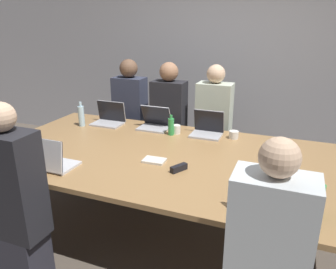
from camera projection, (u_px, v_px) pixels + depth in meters
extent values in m
plane|color=brown|center=(170.00, 228.00, 3.15)|extent=(24.00, 24.00, 0.00)
cube|color=#ADADB2|center=(225.00, 58.00, 4.55)|extent=(12.00, 0.06, 2.80)
cube|color=#9E7547|center=(170.00, 157.00, 2.90)|extent=(3.29, 1.68, 0.04)
cylinder|color=#4C4C51|center=(80.00, 149.00, 4.12)|extent=(0.08, 0.08, 0.73)
cube|color=#333338|center=(265.00, 208.00, 2.06)|extent=(0.32, 0.23, 0.02)
cube|color=#333338|center=(265.00, 198.00, 1.94)|extent=(0.33, 0.06, 0.23)
cube|color=black|center=(266.00, 198.00, 1.95)|extent=(0.32, 0.06, 0.22)
cube|color=silver|center=(269.00, 246.00, 1.63)|extent=(0.40, 0.24, 0.77)
sphere|color=beige|center=(280.00, 158.00, 1.47)|extent=(0.19, 0.19, 0.19)
cylinder|color=green|center=(318.00, 200.00, 1.98)|extent=(0.07, 0.07, 0.20)
cylinder|color=green|center=(321.00, 182.00, 1.94)|extent=(0.03, 0.03, 0.04)
cube|color=#B7B7BC|center=(107.00, 124.00, 3.71)|extent=(0.34, 0.23, 0.02)
cube|color=#B7B7BC|center=(112.00, 111.00, 3.77)|extent=(0.34, 0.04, 0.23)
cube|color=black|center=(111.00, 111.00, 3.76)|extent=(0.34, 0.04, 0.23)
cube|color=#2D2D38|center=(132.00, 151.00, 4.40)|extent=(0.32, 0.24, 0.45)
cube|color=#33384C|center=(130.00, 107.00, 4.20)|extent=(0.40, 0.24, 0.77)
sphere|color=brown|center=(129.00, 68.00, 4.03)|extent=(0.23, 0.23, 0.23)
cylinder|color=#ADD1E0|center=(81.00, 116.00, 3.65)|extent=(0.07, 0.07, 0.23)
cylinder|color=#ADD1E0|center=(80.00, 104.00, 3.60)|extent=(0.03, 0.03, 0.05)
cube|color=#B7B7BC|center=(206.00, 135.00, 3.35)|extent=(0.31, 0.23, 0.02)
cube|color=#B7B7BC|center=(209.00, 121.00, 3.40)|extent=(0.31, 0.06, 0.23)
cube|color=black|center=(209.00, 121.00, 3.39)|extent=(0.31, 0.06, 0.23)
cube|color=#2D2D38|center=(212.00, 163.00, 4.03)|extent=(0.32, 0.24, 0.45)
cube|color=beige|center=(214.00, 116.00, 3.83)|extent=(0.40, 0.24, 0.77)
sphere|color=beige|center=(216.00, 74.00, 3.67)|extent=(0.21, 0.21, 0.21)
cylinder|color=white|center=(234.00, 135.00, 3.28)|extent=(0.09, 0.09, 0.08)
cube|color=silver|center=(56.00, 165.00, 2.67)|extent=(0.32, 0.25, 0.02)
cube|color=silver|center=(44.00, 155.00, 2.52)|extent=(0.33, 0.05, 0.25)
cube|color=#0F1933|center=(45.00, 155.00, 2.53)|extent=(0.32, 0.05, 0.25)
cube|color=#2D2D38|center=(25.00, 258.00, 2.43)|extent=(0.32, 0.24, 0.45)
cube|color=#232328|center=(12.00, 185.00, 2.23)|extent=(0.40, 0.24, 0.77)
sphere|color=beige|center=(0.00, 117.00, 2.07)|extent=(0.20, 0.20, 0.20)
cube|color=#B7B7BC|center=(154.00, 128.00, 3.57)|extent=(0.33, 0.24, 0.02)
cube|color=#B7B7BC|center=(157.00, 115.00, 3.60)|extent=(0.33, 0.11, 0.23)
cube|color=black|center=(156.00, 116.00, 3.59)|extent=(0.33, 0.11, 0.22)
cube|color=#2D2D38|center=(169.00, 159.00, 4.15)|extent=(0.32, 0.24, 0.45)
cube|color=#232328|center=(169.00, 113.00, 3.94)|extent=(0.40, 0.24, 0.77)
sphere|color=#9E7051|center=(169.00, 72.00, 3.78)|extent=(0.22, 0.22, 0.22)
cylinder|color=white|center=(176.00, 129.00, 3.42)|extent=(0.08, 0.08, 0.09)
cylinder|color=green|center=(171.00, 127.00, 3.37)|extent=(0.06, 0.06, 0.17)
cylinder|color=green|center=(171.00, 117.00, 3.33)|extent=(0.03, 0.03, 0.04)
cube|color=black|center=(179.00, 168.00, 2.58)|extent=(0.11, 0.15, 0.05)
cube|color=silver|center=(154.00, 160.00, 2.75)|extent=(0.19, 0.14, 0.02)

